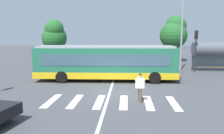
{
  "coord_description": "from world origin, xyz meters",
  "views": [
    {
      "loc": [
        0.88,
        -14.54,
        3.82
      ],
      "look_at": [
        -0.39,
        3.49,
        1.3
      ],
      "focal_mm": 34.7,
      "sensor_mm": 36.0,
      "label": 1
    }
  ],
  "objects_px": {
    "city_transit_bus": "(106,63)",
    "parked_car_teal": "(85,60)",
    "parked_car_black": "(126,60)",
    "parked_car_red": "(146,60)",
    "parked_car_blue": "(106,60)",
    "twin_arm_street_lamp": "(182,24)",
    "background_tree_left": "(54,35)",
    "pedestrian_crossing_street": "(140,86)",
    "traffic_light_far_corner": "(196,44)",
    "bus_stop_shelter": "(213,50)",
    "background_tree_right": "(174,32)"
  },
  "relations": [
    {
      "from": "parked_car_blue",
      "to": "background_tree_right",
      "type": "relative_size",
      "value": 0.64
    },
    {
      "from": "bus_stop_shelter",
      "to": "background_tree_left",
      "type": "height_order",
      "value": "background_tree_left"
    },
    {
      "from": "city_transit_bus",
      "to": "twin_arm_street_lamp",
      "type": "height_order",
      "value": "twin_arm_street_lamp"
    },
    {
      "from": "city_transit_bus",
      "to": "parked_car_blue",
      "type": "distance_m",
      "value": 10.19
    },
    {
      "from": "parked_car_teal",
      "to": "traffic_light_far_corner",
      "type": "xyz_separation_m",
      "value": [
        12.99,
        -4.71,
        2.26
      ]
    },
    {
      "from": "parked_car_blue",
      "to": "parked_car_red",
      "type": "height_order",
      "value": "same"
    },
    {
      "from": "parked_car_teal",
      "to": "parked_car_red",
      "type": "height_order",
      "value": "same"
    },
    {
      "from": "traffic_light_far_corner",
      "to": "background_tree_right",
      "type": "relative_size",
      "value": 0.63
    },
    {
      "from": "background_tree_left",
      "to": "parked_car_red",
      "type": "bearing_deg",
      "value": -4.69
    },
    {
      "from": "background_tree_right",
      "to": "city_transit_bus",
      "type": "bearing_deg",
      "value": -120.15
    },
    {
      "from": "parked_car_red",
      "to": "background_tree_left",
      "type": "distance_m",
      "value": 13.19
    },
    {
      "from": "traffic_light_far_corner",
      "to": "twin_arm_street_lamp",
      "type": "height_order",
      "value": "twin_arm_street_lamp"
    },
    {
      "from": "pedestrian_crossing_street",
      "to": "traffic_light_far_corner",
      "type": "bearing_deg",
      "value": 60.14
    },
    {
      "from": "twin_arm_street_lamp",
      "to": "background_tree_right",
      "type": "distance_m",
      "value": 9.12
    },
    {
      "from": "bus_stop_shelter",
      "to": "pedestrian_crossing_street",
      "type": "bearing_deg",
      "value": -125.25
    },
    {
      "from": "traffic_light_far_corner",
      "to": "background_tree_right",
      "type": "bearing_deg",
      "value": 91.04
    },
    {
      "from": "city_transit_bus",
      "to": "bus_stop_shelter",
      "type": "xyz_separation_m",
      "value": [
        11.43,
        6.25,
        0.83
      ]
    },
    {
      "from": "parked_car_teal",
      "to": "parked_car_black",
      "type": "bearing_deg",
      "value": 3.08
    },
    {
      "from": "city_transit_bus",
      "to": "background_tree_left",
      "type": "distance_m",
      "value": 14.12
    },
    {
      "from": "parked_car_blue",
      "to": "parked_car_black",
      "type": "relative_size",
      "value": 0.99
    },
    {
      "from": "city_transit_bus",
      "to": "traffic_light_far_corner",
      "type": "bearing_deg",
      "value": 29.66
    },
    {
      "from": "parked_car_red",
      "to": "parked_car_teal",
      "type": "bearing_deg",
      "value": -179.04
    },
    {
      "from": "traffic_light_far_corner",
      "to": "bus_stop_shelter",
      "type": "relative_size",
      "value": 1.0
    },
    {
      "from": "pedestrian_crossing_street",
      "to": "parked_car_red",
      "type": "xyz_separation_m",
      "value": [
        1.79,
        16.3,
        -0.2
      ]
    },
    {
      "from": "pedestrian_crossing_street",
      "to": "parked_car_black",
      "type": "xyz_separation_m",
      "value": [
        -0.96,
        16.45,
        -0.2
      ]
    },
    {
      "from": "city_transit_bus",
      "to": "parked_car_teal",
      "type": "distance_m",
      "value": 10.68
    },
    {
      "from": "parked_car_blue",
      "to": "parked_car_red",
      "type": "distance_m",
      "value": 5.45
    },
    {
      "from": "city_transit_bus",
      "to": "parked_car_red",
      "type": "bearing_deg",
      "value": 66.43
    },
    {
      "from": "bus_stop_shelter",
      "to": "twin_arm_street_lamp",
      "type": "xyz_separation_m",
      "value": [
        -3.47,
        0.22,
        2.89
      ]
    },
    {
      "from": "parked_car_blue",
      "to": "bus_stop_shelter",
      "type": "distance_m",
      "value": 13.16
    },
    {
      "from": "traffic_light_far_corner",
      "to": "background_tree_left",
      "type": "distance_m",
      "value": 18.52
    },
    {
      "from": "pedestrian_crossing_street",
      "to": "parked_car_blue",
      "type": "height_order",
      "value": "pedestrian_crossing_street"
    },
    {
      "from": "city_transit_bus",
      "to": "background_tree_right",
      "type": "bearing_deg",
      "value": 59.85
    },
    {
      "from": "city_transit_bus",
      "to": "parked_car_black",
      "type": "height_order",
      "value": "city_transit_bus"
    },
    {
      "from": "pedestrian_crossing_street",
      "to": "bus_stop_shelter",
      "type": "distance_m",
      "value": 15.34
    },
    {
      "from": "bus_stop_shelter",
      "to": "background_tree_right",
      "type": "relative_size",
      "value": 0.63
    },
    {
      "from": "parked_car_black",
      "to": "parked_car_red",
      "type": "distance_m",
      "value": 2.75
    },
    {
      "from": "parked_car_black",
      "to": "parked_car_red",
      "type": "height_order",
      "value": "same"
    },
    {
      "from": "pedestrian_crossing_street",
      "to": "parked_car_teal",
      "type": "relative_size",
      "value": 0.38
    },
    {
      "from": "twin_arm_street_lamp",
      "to": "background_tree_left",
      "type": "distance_m",
      "value": 17.0
    },
    {
      "from": "parked_car_red",
      "to": "traffic_light_far_corner",
      "type": "bearing_deg",
      "value": -45.38
    },
    {
      "from": "pedestrian_crossing_street",
      "to": "twin_arm_street_lamp",
      "type": "bearing_deg",
      "value": 67.18
    },
    {
      "from": "background_tree_left",
      "to": "pedestrian_crossing_street",
      "type": "bearing_deg",
      "value": -57.72
    },
    {
      "from": "parked_car_black",
      "to": "bus_stop_shelter",
      "type": "xyz_separation_m",
      "value": [
        9.78,
        -3.99,
        1.65
      ]
    },
    {
      "from": "twin_arm_street_lamp",
      "to": "parked_car_black",
      "type": "bearing_deg",
      "value": 149.18
    },
    {
      "from": "traffic_light_far_corner",
      "to": "background_tree_left",
      "type": "bearing_deg",
      "value": 161.4
    },
    {
      "from": "pedestrian_crossing_street",
      "to": "background_tree_right",
      "type": "distance_m",
      "value": 22.9
    },
    {
      "from": "parked_car_black",
      "to": "parked_car_red",
      "type": "relative_size",
      "value": 1.01
    },
    {
      "from": "parked_car_blue",
      "to": "city_transit_bus",
      "type": "bearing_deg",
      "value": -84.07
    },
    {
      "from": "bus_stop_shelter",
      "to": "city_transit_bus",
      "type": "bearing_deg",
      "value": -151.31
    }
  ]
}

